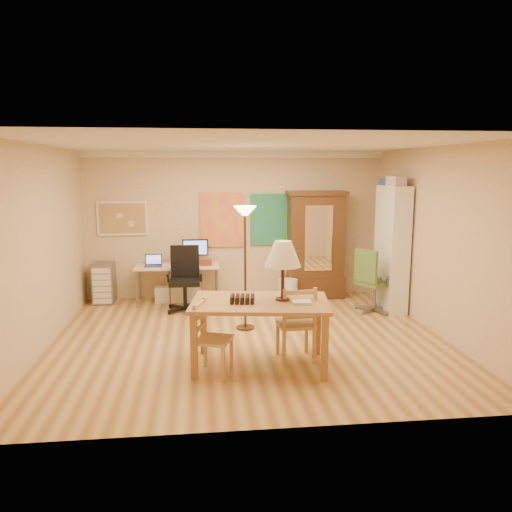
{
  "coord_description": "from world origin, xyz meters",
  "views": [
    {
      "loc": [
        -0.66,
        -6.73,
        2.37
      ],
      "look_at": [
        0.14,
        0.3,
        1.14
      ],
      "focal_mm": 35.0,
      "sensor_mm": 36.0,
      "label": 1
    }
  ],
  "objects": [
    {
      "name": "floor",
      "position": [
        0.0,
        0.0,
        0.0
      ],
      "size": [
        5.5,
        5.5,
        0.0
      ],
      "primitive_type": "plane",
      "color": "olive",
      "rests_on": "ground"
    },
    {
      "name": "crown_molding",
      "position": [
        0.0,
        2.46,
        2.64
      ],
      "size": [
        5.5,
        0.08,
        0.12
      ],
      "primitive_type": "cube",
      "color": "white",
      "rests_on": "floor"
    },
    {
      "name": "corkboard",
      "position": [
        -2.05,
        2.47,
        1.5
      ],
      "size": [
        0.9,
        0.04,
        0.62
      ],
      "primitive_type": "cube",
      "color": "tan",
      "rests_on": "floor"
    },
    {
      "name": "art_panel_left",
      "position": [
        -0.25,
        2.47,
        1.45
      ],
      "size": [
        0.8,
        0.04,
        1.0
      ],
      "primitive_type": "cube",
      "color": "yellow",
      "rests_on": "floor"
    },
    {
      "name": "art_panel_right",
      "position": [
        0.65,
        2.47,
        1.45
      ],
      "size": [
        0.75,
        0.04,
        0.95
      ],
      "primitive_type": "cube",
      "color": "teal",
      "rests_on": "floor"
    },
    {
      "name": "dining_table",
      "position": [
        0.14,
        -0.98,
        0.97
      ],
      "size": [
        1.75,
        1.2,
        1.53
      ],
      "color": "brown",
      "rests_on": "floor"
    },
    {
      "name": "ladder_chair_back",
      "position": [
        0.52,
        -0.83,
        0.45
      ],
      "size": [
        0.47,
        0.45,
        0.96
      ],
      "color": "tan",
      "rests_on": "floor"
    },
    {
      "name": "ladder_chair_left",
      "position": [
        -0.55,
        -1.15,
        0.41
      ],
      "size": [
        0.5,
        0.51,
        0.87
      ],
      "color": "tan",
      "rests_on": "floor"
    },
    {
      "name": "torchiere_lamp",
      "position": [
        -0.01,
        0.48,
        1.48
      ],
      "size": [
        0.34,
        0.34,
        1.85
      ],
      "color": "#41281A",
      "rests_on": "floor"
    },
    {
      "name": "computer_desk",
      "position": [
        -1.05,
        2.15,
        0.41
      ],
      "size": [
        1.49,
        0.65,
        1.13
      ],
      "color": "beige",
      "rests_on": "floor"
    },
    {
      "name": "office_chair_black",
      "position": [
        -0.93,
        1.56,
        0.29
      ],
      "size": [
        0.68,
        0.68,
        1.1
      ],
      "color": "black",
      "rests_on": "floor"
    },
    {
      "name": "office_chair_green",
      "position": [
        2.21,
        1.15,
        0.29
      ],
      "size": [
        0.66,
        0.66,
        1.07
      ],
      "color": "slate",
      "rests_on": "floor"
    },
    {
      "name": "drawer_cart",
      "position": [
        -2.39,
        2.23,
        0.36
      ],
      "size": [
        0.36,
        0.44,
        0.73
      ],
      "color": "slate",
      "rests_on": "floor"
    },
    {
      "name": "armoire",
      "position": [
        1.47,
        2.24,
        0.86
      ],
      "size": [
        1.08,
        0.51,
        1.98
      ],
      "color": "#361A0E",
      "rests_on": "floor"
    },
    {
      "name": "bookshelf",
      "position": [
        2.55,
        1.27,
        1.05
      ],
      "size": [
        0.32,
        0.84,
        2.1
      ],
      "color": "white",
      "rests_on": "floor"
    },
    {
      "name": "wastebin",
      "position": [
        0.89,
        1.85,
        0.22
      ],
      "size": [
        0.34,
        0.34,
        0.43
      ],
      "primitive_type": "cylinder",
      "color": "silver",
      "rests_on": "floor"
    }
  ]
}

